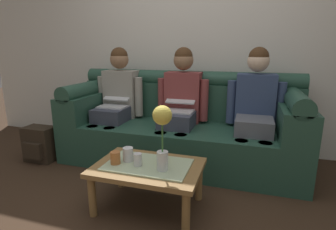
{
  "coord_description": "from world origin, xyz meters",
  "views": [
    {
      "loc": [
        0.69,
        -1.51,
        1.19
      ],
      "look_at": [
        -0.07,
        0.95,
        0.56
      ],
      "focal_mm": 28.28,
      "sensor_mm": 36.0,
      "label": 1
    }
  ],
  "objects_px": {
    "couch": "(181,128)",
    "cup_far_center": "(162,157)",
    "person_right": "(255,106)",
    "cup_near_right": "(138,160)",
    "coffee_table": "(148,171)",
    "flower_vase": "(162,128)",
    "cup_far_left": "(128,154)",
    "person_middle": "(181,102)",
    "person_left": "(117,98)",
    "cup_near_left": "(115,158)",
    "backpack_left": "(40,144)"
  },
  "relations": [
    {
      "from": "couch",
      "to": "cup_far_center",
      "type": "relative_size",
      "value": 29.82
    },
    {
      "from": "person_right",
      "to": "cup_near_right",
      "type": "bearing_deg",
      "value": -128.69
    },
    {
      "from": "couch",
      "to": "coffee_table",
      "type": "relative_size",
      "value": 3.1
    },
    {
      "from": "flower_vase",
      "to": "cup_far_left",
      "type": "distance_m",
      "value": 0.4
    },
    {
      "from": "person_middle",
      "to": "flower_vase",
      "type": "xyz_separation_m",
      "value": [
        0.14,
        -1.03,
        0.01
      ]
    },
    {
      "from": "cup_near_right",
      "to": "couch",
      "type": "bearing_deg",
      "value": 86.64
    },
    {
      "from": "person_left",
      "to": "cup_far_center",
      "type": "distance_m",
      "value": 1.26
    },
    {
      "from": "cup_near_left",
      "to": "cup_far_left",
      "type": "xyz_separation_m",
      "value": [
        0.07,
        0.07,
        0.01
      ]
    },
    {
      "from": "flower_vase",
      "to": "couch",
      "type": "bearing_deg",
      "value": 97.55
    },
    {
      "from": "coffee_table",
      "to": "cup_near_right",
      "type": "xyz_separation_m",
      "value": [
        -0.06,
        -0.05,
        0.1
      ]
    },
    {
      "from": "couch",
      "to": "cup_near_right",
      "type": "relative_size",
      "value": 26.42
    },
    {
      "from": "backpack_left",
      "to": "cup_near_right",
      "type": "bearing_deg",
      "value": -20.71
    },
    {
      "from": "cup_far_center",
      "to": "cup_far_left",
      "type": "xyz_separation_m",
      "value": [
        -0.26,
        -0.06,
        0.01
      ]
    },
    {
      "from": "cup_far_left",
      "to": "cup_near_left",
      "type": "bearing_deg",
      "value": -133.69
    },
    {
      "from": "couch",
      "to": "cup_near_right",
      "type": "distance_m",
      "value": 1.02
    },
    {
      "from": "cup_far_center",
      "to": "backpack_left",
      "type": "bearing_deg",
      "value": 164.99
    },
    {
      "from": "cup_near_left",
      "to": "cup_near_right",
      "type": "height_order",
      "value": "same"
    },
    {
      "from": "couch",
      "to": "person_middle",
      "type": "bearing_deg",
      "value": -90.0
    },
    {
      "from": "person_left",
      "to": "coffee_table",
      "type": "relative_size",
      "value": 1.53
    },
    {
      "from": "person_middle",
      "to": "cup_near_right",
      "type": "bearing_deg",
      "value": -93.38
    },
    {
      "from": "coffee_table",
      "to": "cup_far_center",
      "type": "distance_m",
      "value": 0.15
    },
    {
      "from": "person_right",
      "to": "flower_vase",
      "type": "bearing_deg",
      "value": -120.89
    },
    {
      "from": "person_right",
      "to": "coffee_table",
      "type": "bearing_deg",
      "value": -127.92
    },
    {
      "from": "person_left",
      "to": "cup_far_left",
      "type": "xyz_separation_m",
      "value": [
        0.59,
        -0.96,
        -0.24
      ]
    },
    {
      "from": "coffee_table",
      "to": "cup_near_left",
      "type": "bearing_deg",
      "value": -164.26
    },
    {
      "from": "couch",
      "to": "person_left",
      "type": "bearing_deg",
      "value": -179.65
    },
    {
      "from": "cup_near_right",
      "to": "cup_near_left",
      "type": "bearing_deg",
      "value": -174.13
    },
    {
      "from": "coffee_table",
      "to": "person_left",
      "type": "bearing_deg",
      "value": 127.93
    },
    {
      "from": "person_middle",
      "to": "couch",
      "type": "bearing_deg",
      "value": 90.0
    },
    {
      "from": "cup_near_right",
      "to": "flower_vase",
      "type": "bearing_deg",
      "value": -4.24
    },
    {
      "from": "flower_vase",
      "to": "cup_near_left",
      "type": "distance_m",
      "value": 0.46
    },
    {
      "from": "person_middle",
      "to": "cup_far_center",
      "type": "xyz_separation_m",
      "value": [
        0.09,
        -0.9,
        -0.26
      ]
    },
    {
      "from": "cup_near_left",
      "to": "person_middle",
      "type": "bearing_deg",
      "value": 77.18
    },
    {
      "from": "couch",
      "to": "backpack_left",
      "type": "height_order",
      "value": "couch"
    },
    {
      "from": "cup_near_left",
      "to": "backpack_left",
      "type": "distance_m",
      "value": 1.36
    },
    {
      "from": "flower_vase",
      "to": "cup_near_right",
      "type": "distance_m",
      "value": 0.33
    },
    {
      "from": "cup_near_left",
      "to": "cup_near_right",
      "type": "relative_size",
      "value": 0.99
    },
    {
      "from": "couch",
      "to": "backpack_left",
      "type": "xyz_separation_m",
      "value": [
        -1.46,
        -0.49,
        -0.18
      ]
    },
    {
      "from": "cup_near_right",
      "to": "cup_far_center",
      "type": "xyz_separation_m",
      "value": [
        0.15,
        0.11,
        -0.01
      ]
    },
    {
      "from": "cup_near_right",
      "to": "cup_far_left",
      "type": "height_order",
      "value": "cup_far_left"
    },
    {
      "from": "cup_near_left",
      "to": "backpack_left",
      "type": "height_order",
      "value": "cup_near_left"
    },
    {
      "from": "cup_near_left",
      "to": "cup_far_left",
      "type": "height_order",
      "value": "cup_far_left"
    },
    {
      "from": "cup_near_right",
      "to": "person_right",
      "type": "bearing_deg",
      "value": 51.31
    },
    {
      "from": "person_middle",
      "to": "person_right",
      "type": "bearing_deg",
      "value": 0.05
    },
    {
      "from": "person_left",
      "to": "person_middle",
      "type": "height_order",
      "value": "same"
    },
    {
      "from": "person_middle",
      "to": "cup_far_left",
      "type": "distance_m",
      "value": 1.0
    },
    {
      "from": "person_left",
      "to": "cup_far_left",
      "type": "bearing_deg",
      "value": -58.48
    },
    {
      "from": "person_right",
      "to": "coffee_table",
      "type": "distance_m",
      "value": 1.27
    },
    {
      "from": "couch",
      "to": "cup_near_left",
      "type": "xyz_separation_m",
      "value": [
        -0.23,
        -1.04,
        0.04
      ]
    },
    {
      "from": "person_middle",
      "to": "flower_vase",
      "type": "height_order",
      "value": "person_middle"
    }
  ]
}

